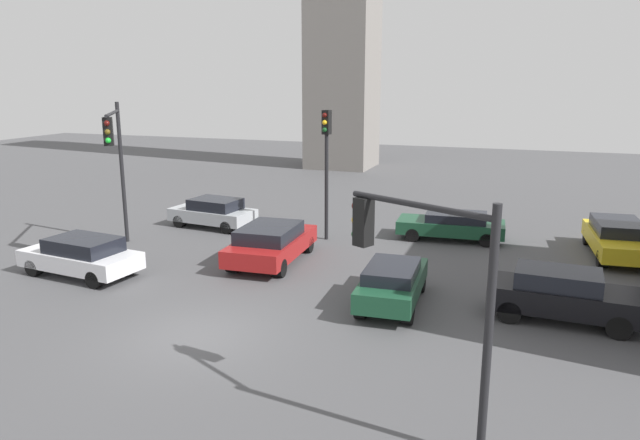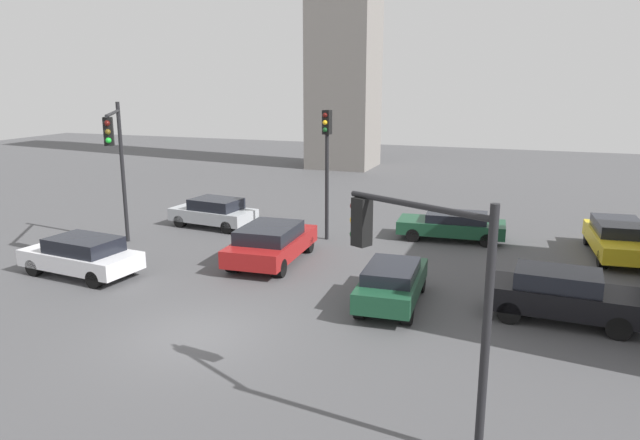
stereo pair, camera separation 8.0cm
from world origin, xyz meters
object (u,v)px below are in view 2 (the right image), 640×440
object	(u,v)px
traffic_light_2	(116,149)
car_0	(452,225)
traffic_light_0	(417,264)
car_3	(82,255)
car_4	(214,212)
car_5	(618,238)
traffic_light_1	(327,151)
car_6	(392,282)
car_2	(271,242)
car_1	(562,295)

from	to	relation	value
traffic_light_2	car_0	distance (m)	14.19
traffic_light_0	car_3	bearing A→B (deg)	3.98
car_4	car_5	world-z (taller)	car_5
car_4	traffic_light_2	bearing A→B (deg)	81.10
traffic_light_1	traffic_light_2	size ratio (longest dim) A/B	0.94
car_6	car_5	bearing A→B (deg)	-44.89
car_5	traffic_light_0	bearing A→B (deg)	-24.75
traffic_light_2	car_2	xyz separation A→B (m)	(6.18, 0.75, -3.37)
car_1	car_5	xyz separation A→B (m)	(2.30, 7.58, -0.05)
car_1	car_2	world-z (taller)	car_1
car_4	car_5	size ratio (longest dim) A/B	0.85
car_5	car_0	bearing A→B (deg)	-97.75
traffic_light_2	car_3	xyz separation A→B (m)	(0.51, -2.92, -3.41)
car_2	car_6	distance (m)	5.97
car_3	car_4	size ratio (longest dim) A/B	1.08
car_1	car_0	bearing A→B (deg)	120.41
car_0	car_2	bearing A→B (deg)	39.36
car_6	traffic_light_2	bearing A→B (deg)	77.19
traffic_light_0	car_6	size ratio (longest dim) A/B	1.15
traffic_light_0	car_1	bearing A→B (deg)	-87.64
car_0	traffic_light_1	bearing A→B (deg)	15.47
traffic_light_0	car_5	distance (m)	15.42
traffic_light_1	car_6	size ratio (longest dim) A/B	1.33
traffic_light_2	car_5	bearing A→B (deg)	75.57
car_2	car_4	bearing A→B (deg)	46.58
traffic_light_1	car_6	world-z (taller)	traffic_light_1
traffic_light_2	car_4	bearing A→B (deg)	132.35
traffic_light_1	car_4	world-z (taller)	traffic_light_1
traffic_light_0	traffic_light_2	distance (m)	15.70
car_1	car_6	distance (m)	4.87
traffic_light_2	car_2	size ratio (longest dim) A/B	1.23
traffic_light_1	traffic_light_2	bearing A→B (deg)	-49.64
traffic_light_1	car_5	world-z (taller)	traffic_light_1
traffic_light_2	car_5	world-z (taller)	traffic_light_2
car_4	car_0	bearing A→B (deg)	-165.81
traffic_light_0	car_6	bearing A→B (deg)	-46.90
car_2	car_3	xyz separation A→B (m)	(-5.67, -3.67, -0.04)
traffic_light_0	car_4	size ratio (longest dim) A/B	1.16
car_1	car_5	world-z (taller)	car_1
traffic_light_2	car_5	xyz separation A→B (m)	(18.63, 5.96, -3.39)
car_1	car_6	bearing A→B (deg)	-172.50
traffic_light_0	car_2	bearing A→B (deg)	-24.97
car_3	car_6	distance (m)	11.00
car_3	car_6	world-z (taller)	car_3
traffic_light_0	car_1	world-z (taller)	traffic_light_0
traffic_light_0	car_2	distance (m)	11.81
car_0	car_6	bearing A→B (deg)	81.48
car_2	car_4	world-z (taller)	car_2
car_1	car_5	size ratio (longest dim) A/B	0.86
traffic_light_0	car_4	xyz separation A→B (m)	(-11.97, 13.17, -2.69)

